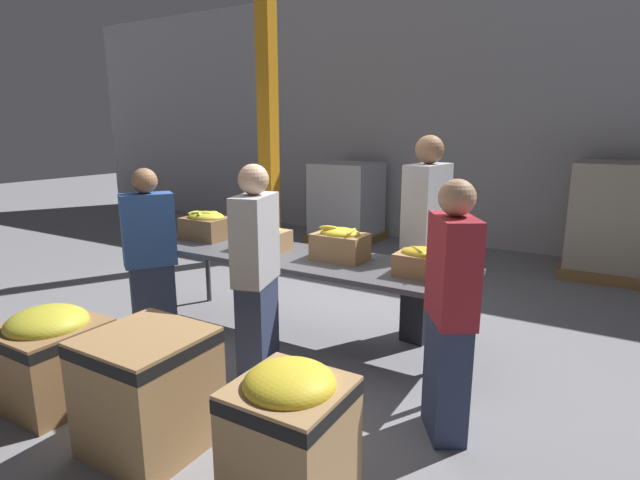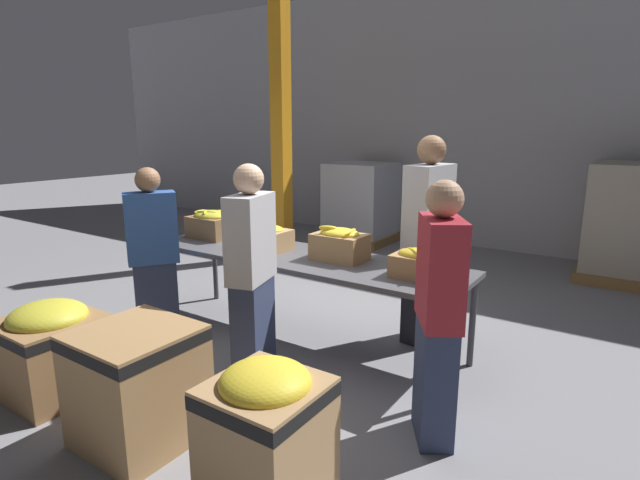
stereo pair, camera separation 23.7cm
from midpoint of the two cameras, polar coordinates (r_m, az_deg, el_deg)
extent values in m
plane|color=gray|center=(4.49, -3.76, -11.28)|extent=(30.00, 30.00, 0.00)
cube|color=#A8A8AD|center=(8.07, 14.30, 13.68)|extent=(16.00, 0.08, 4.00)
cube|color=#4C4C51|center=(4.24, -3.90, -2.07)|extent=(2.90, 0.80, 0.04)
cylinder|color=#38383D|center=(5.02, -19.35, -4.93)|extent=(0.05, 0.05, 0.72)
cylinder|color=#38383D|center=(3.50, 12.42, -12.37)|extent=(0.05, 0.05, 0.72)
cylinder|color=#38383D|center=(5.46, -13.93, -3.17)|extent=(0.05, 0.05, 0.72)
cylinder|color=#38383D|center=(4.10, 15.47, -8.69)|extent=(0.05, 0.05, 0.72)
cube|color=olive|center=(4.99, -14.18, 1.31)|extent=(0.43, 0.33, 0.21)
ellipsoid|color=gold|center=(4.97, -14.25, 2.59)|extent=(0.38, 0.30, 0.10)
ellipsoid|color=gold|center=(5.01, -13.86, 2.96)|extent=(0.10, 0.21, 0.06)
ellipsoid|color=gold|center=(5.03, -15.52, 3.04)|extent=(0.05, 0.15, 0.04)
ellipsoid|color=gold|center=(4.92, -14.83, 2.96)|extent=(0.21, 0.11, 0.04)
ellipsoid|color=gold|center=(4.92, -14.91, 2.97)|extent=(0.14, 0.16, 0.05)
cube|color=tan|center=(4.45, -7.95, 0.01)|extent=(0.44, 0.27, 0.18)
ellipsoid|color=yellow|center=(4.43, -7.99, 1.21)|extent=(0.35, 0.25, 0.07)
ellipsoid|color=yellow|center=(4.54, -8.16, 1.71)|extent=(0.14, 0.12, 0.04)
ellipsoid|color=yellow|center=(4.51, -8.60, 1.74)|extent=(0.16, 0.14, 0.05)
cube|color=#A37A4C|center=(4.09, 0.66, -0.76)|extent=(0.43, 0.30, 0.21)
ellipsoid|color=yellow|center=(4.06, 0.66, 0.79)|extent=(0.34, 0.25, 0.09)
ellipsoid|color=yellow|center=(4.11, -0.21, 1.34)|extent=(0.17, 0.08, 0.05)
ellipsoid|color=yellow|center=(4.05, -0.76, 1.38)|extent=(0.16, 0.09, 0.05)
ellipsoid|color=yellow|center=(3.99, 1.94, 1.01)|extent=(0.07, 0.22, 0.04)
cube|color=#A37A4C|center=(3.69, 10.27, -2.88)|extent=(0.44, 0.26, 0.16)
ellipsoid|color=gold|center=(3.67, 10.33, -1.55)|extent=(0.38, 0.22, 0.09)
ellipsoid|color=gold|center=(3.71, 9.75, -1.10)|extent=(0.05, 0.17, 0.05)
ellipsoid|color=gold|center=(3.65, 11.25, -0.99)|extent=(0.07, 0.17, 0.04)
ellipsoid|color=gold|center=(3.65, 9.13, -1.06)|extent=(0.15, 0.14, 0.03)
ellipsoid|color=gold|center=(3.61, 10.37, -1.40)|extent=(0.04, 0.19, 0.04)
cube|color=black|center=(4.46, 10.16, -5.84)|extent=(0.27, 0.42, 0.84)
cube|color=#B2B2B7|center=(4.28, 10.57, 3.90)|extent=(0.29, 0.50, 0.69)
sphere|color=#896042|center=(4.23, 10.83, 10.12)|extent=(0.24, 0.24, 0.24)
cube|color=#2D3856|center=(3.16, 12.05, -15.12)|extent=(0.35, 0.40, 0.74)
cube|color=maroon|center=(2.90, 12.68, -3.28)|extent=(0.40, 0.46, 0.61)
sphere|color=tan|center=(2.82, 13.09, 4.73)|extent=(0.21, 0.21, 0.21)
cube|color=#2D3856|center=(4.49, -19.88, -7.12)|extent=(0.35, 0.39, 0.72)
cube|color=#2D5199|center=(4.32, -20.54, 1.09)|extent=(0.39, 0.45, 0.59)
sphere|color=#896042|center=(4.26, -20.96, 6.33)|extent=(0.20, 0.20, 0.20)
cube|color=#2D3856|center=(3.74, -8.94, -10.23)|extent=(0.29, 0.40, 0.75)
cube|color=#B2B2B7|center=(3.53, -9.33, 0.09)|extent=(0.32, 0.47, 0.62)
sphere|color=#DBAD89|center=(3.46, -9.58, 6.84)|extent=(0.21, 0.21, 0.21)
cube|color=olive|center=(3.95, -29.84, -12.16)|extent=(0.60, 0.60, 0.55)
cube|color=black|center=(3.87, -30.21, -9.15)|extent=(0.61, 0.61, 0.07)
ellipsoid|color=gold|center=(3.85, -30.32, -8.24)|extent=(0.51, 0.51, 0.21)
cube|color=#A37A4C|center=(3.19, -21.10, -15.85)|extent=(0.62, 0.62, 0.70)
cube|color=black|center=(3.06, -21.55, -10.99)|extent=(0.62, 0.62, 0.07)
cube|color=tan|center=(2.59, -6.23, -22.67)|extent=(0.51, 0.51, 0.67)
cube|color=black|center=(2.44, -6.40, -17.35)|extent=(0.52, 0.52, 0.07)
ellipsoid|color=yellow|center=(2.41, -6.44, -16.04)|extent=(0.44, 0.44, 0.18)
cube|color=orange|center=(7.02, -6.97, 14.15)|extent=(0.21, 0.21, 4.00)
cube|color=olive|center=(8.19, 2.22, 0.40)|extent=(1.03, 1.03, 0.13)
cube|color=silver|center=(8.07, 2.26, 4.78)|extent=(0.95, 0.95, 1.13)
cube|color=olive|center=(7.24, 29.41, -2.96)|extent=(1.13, 1.13, 0.13)
cube|color=#A39984|center=(7.10, 30.03, 2.54)|extent=(1.04, 1.04, 1.28)
camera|label=1|loc=(0.12, -91.63, -0.37)|focal=28.00mm
camera|label=2|loc=(0.12, 88.37, 0.37)|focal=28.00mm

